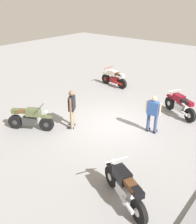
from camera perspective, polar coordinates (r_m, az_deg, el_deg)
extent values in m
plane|color=gray|center=(10.99, 3.09, -2.86)|extent=(40.00, 40.00, 0.00)
cylinder|color=black|center=(10.60, -11.48, -2.67)|extent=(0.44, 0.60, 0.60)
cylinder|color=black|center=(11.12, -18.05, -2.09)|extent=(0.44, 0.60, 0.60)
cylinder|color=#333333|center=(10.60, -11.48, -2.67)|extent=(0.26, 0.27, 0.21)
cylinder|color=#333333|center=(11.12, -18.05, -2.09)|extent=(0.26, 0.27, 0.21)
cube|color=#333333|center=(10.81, -15.15, -1.89)|extent=(0.53, 0.62, 0.32)
cube|color=#515B38|center=(10.57, -14.39, -0.04)|extent=(0.56, 0.64, 0.30)
cube|color=#515B38|center=(10.45, -11.64, -1.07)|extent=(0.36, 0.46, 0.08)
cube|color=brown|center=(10.74, -16.62, 0.21)|extent=(0.53, 0.65, 0.12)
cube|color=#515B38|center=(10.87, -18.04, 0.22)|extent=(0.35, 0.39, 0.18)
cylinder|color=#333333|center=(11.13, -16.67, -1.56)|extent=(0.38, 0.53, 0.16)
cylinder|color=#333333|center=(10.34, -12.85, 1.09)|extent=(0.62, 0.39, 0.04)
sphere|color=silver|center=(10.35, -11.61, 0.01)|extent=(0.16, 0.16, 0.16)
cylinder|color=black|center=(12.78, 15.85, 1.93)|extent=(0.41, 0.62, 0.64)
cylinder|color=black|center=(11.78, 20.00, -0.71)|extent=(0.41, 0.62, 0.64)
cylinder|color=silver|center=(12.78, 15.85, 1.93)|extent=(0.23, 0.26, 0.22)
cylinder|color=silver|center=(11.78, 20.00, -0.71)|extent=(0.23, 0.26, 0.22)
cube|color=silver|center=(12.19, 18.05, 1.00)|extent=(0.51, 0.63, 0.32)
cube|color=maroon|center=(12.18, 17.72, 3.08)|extent=(0.55, 0.64, 0.30)
cube|color=maroon|center=(12.65, 16.04, 3.38)|extent=(0.35, 0.46, 0.08)
cube|color=black|center=(11.86, 19.06, 2.38)|extent=(0.52, 0.65, 0.12)
cube|color=maroon|center=(11.67, 19.96, 1.75)|extent=(0.35, 0.39, 0.18)
cylinder|color=silver|center=(11.84, 18.56, -0.09)|extent=(0.36, 0.54, 0.16)
cylinder|color=silver|center=(12.33, 16.93, 4.70)|extent=(0.63, 0.37, 0.04)
sphere|color=silver|center=(12.56, 16.21, 4.19)|extent=(0.16, 0.16, 0.16)
cylinder|color=black|center=(7.63, 3.06, -14.28)|extent=(0.39, 0.63, 0.64)
cylinder|color=black|center=(6.74, 9.19, -21.29)|extent=(0.39, 0.63, 0.64)
cylinder|color=silver|center=(7.63, 3.06, -14.28)|extent=(0.22, 0.26, 0.22)
cylinder|color=silver|center=(6.74, 9.19, -21.29)|extent=(0.22, 0.26, 0.22)
cube|color=silver|center=(7.06, 6.13, -17.24)|extent=(0.50, 0.63, 0.32)
cube|color=black|center=(6.93, 5.42, -13.81)|extent=(0.53, 0.64, 0.30)
cube|color=black|center=(7.42, 3.13, -12.20)|extent=(0.34, 0.47, 0.08)
cube|color=#4C2D19|center=(6.63, 7.43, -15.85)|extent=(0.50, 0.65, 0.12)
cube|color=black|center=(6.46, 8.87, -17.53)|extent=(0.34, 0.38, 0.18)
cylinder|color=silver|center=(6.79, 6.60, -20.02)|extent=(0.34, 0.55, 0.16)
cylinder|color=silver|center=(7.00, 4.15, -10.70)|extent=(0.65, 0.34, 0.04)
sphere|color=silver|center=(7.28, 3.26, -11.06)|extent=(0.16, 0.16, 0.16)
cylinder|color=black|center=(15.99, 1.81, 7.50)|extent=(0.23, 0.62, 0.60)
cylinder|color=black|center=(15.11, 5.46, 6.34)|extent=(0.23, 0.62, 0.60)
cylinder|color=maroon|center=(15.99, 1.81, 7.50)|extent=(0.20, 0.23, 0.21)
cylinder|color=maroon|center=(15.11, 5.46, 6.34)|extent=(0.20, 0.23, 0.21)
cube|color=maroon|center=(15.48, 3.73, 7.25)|extent=(0.35, 0.59, 0.32)
cube|color=white|center=(15.49, 3.23, 8.82)|extent=(0.39, 0.60, 0.30)
cube|color=white|center=(15.89, 1.83, 8.63)|extent=(0.21, 0.46, 0.08)
cube|color=#4C331E|center=(15.19, 4.47, 8.53)|extent=(0.33, 0.63, 0.12)
cube|color=white|center=(15.01, 5.32, 8.21)|extent=(0.26, 0.34, 0.18)
cylinder|color=maroon|center=(15.12, 4.40, 6.58)|extent=(0.18, 0.57, 0.16)
cylinder|color=maroon|center=(15.64, 2.37, 9.96)|extent=(0.70, 0.12, 0.04)
sphere|color=silver|center=(15.84, 1.78, 9.41)|extent=(0.16, 0.16, 0.16)
cylinder|color=gray|center=(10.81, -5.58, -1.06)|extent=(0.18, 0.18, 0.81)
cube|color=black|center=(10.99, -5.80, -2.75)|extent=(0.22, 0.27, 0.08)
cylinder|color=gray|center=(10.53, -5.94, -1.82)|extent=(0.18, 0.18, 0.81)
cube|color=black|center=(10.71, -6.17, -3.54)|extent=(0.22, 0.27, 0.08)
cube|color=black|center=(10.38, -5.92, 1.98)|extent=(0.50, 0.43, 0.57)
cylinder|color=brown|center=(10.61, -5.61, 2.64)|extent=(0.12, 0.12, 0.54)
cylinder|color=brown|center=(10.13, -6.25, 1.46)|extent=(0.12, 0.12, 0.54)
sphere|color=brown|center=(10.22, -6.03, 4.18)|extent=(0.22, 0.22, 0.22)
cylinder|color=#384772|center=(10.42, 12.80, -2.73)|extent=(0.14, 0.14, 0.79)
cube|color=black|center=(10.64, 12.74, -4.29)|extent=(0.27, 0.13, 0.08)
cylinder|color=#384772|center=(10.52, 11.23, -2.31)|extent=(0.14, 0.14, 0.79)
cube|color=black|center=(10.73, 11.20, -3.86)|extent=(0.27, 0.13, 0.08)
cube|color=#3359A5|center=(10.18, 12.35, 0.84)|extent=(0.26, 0.46, 0.56)
cylinder|color=#D8AD8C|center=(10.09, 13.75, 0.57)|extent=(0.10, 0.10, 0.53)
cylinder|color=#D8AD8C|center=(10.26, 10.99, 1.26)|extent=(0.10, 0.10, 0.53)
sphere|color=#D8AD8C|center=(10.02, 12.57, 3.00)|extent=(0.21, 0.21, 0.21)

